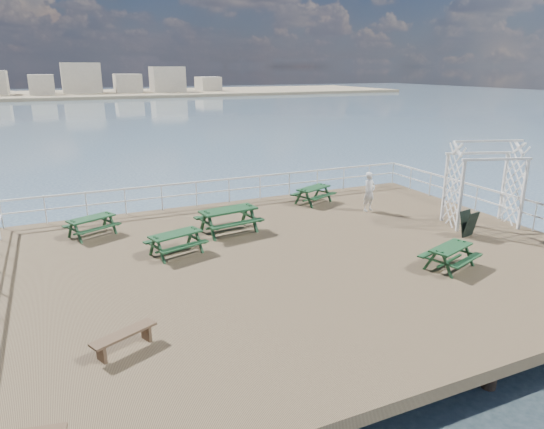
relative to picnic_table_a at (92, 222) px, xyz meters
The scene contains 12 objects.
ground 7.54m from the picnic_table_a, 38.28° to the right, with size 18.00×14.00×0.30m, color brown.
sea_backdrop 130.72m from the picnic_table_a, 81.89° to the left, with size 300.00×300.00×9.20m.
railing 6.20m from the picnic_table_a, 19.69° to the right, with size 17.77×13.76×1.10m.
picnic_table_a is the anchor object (origin of this frame).
picnic_table_b 4.82m from the picnic_table_a, 19.56° to the right, with size 2.24×1.91×0.99m.
picnic_table_c 9.25m from the picnic_table_a, ahead, with size 2.04×1.88×0.80m.
picnic_table_d 3.74m from the picnic_table_a, 52.20° to the right, with size 1.95×1.73×0.80m.
picnic_table_e 11.99m from the picnic_table_a, 38.01° to the right, with size 1.89×1.70×0.76m.
flat_bench_near 7.95m from the picnic_table_a, 90.05° to the right, with size 1.45×0.91×0.41m.
trellis_arbor 14.31m from the picnic_table_a, 19.11° to the right, with size 2.88×2.12×3.21m.
sandwich_board 13.27m from the picnic_table_a, 24.50° to the right, with size 0.63×0.52×0.93m.
person 10.84m from the picnic_table_a, ahead, with size 0.59×0.39×1.62m, color white.
Camera 1 is at (-6.75, -12.75, 5.74)m, focal length 32.00 mm.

